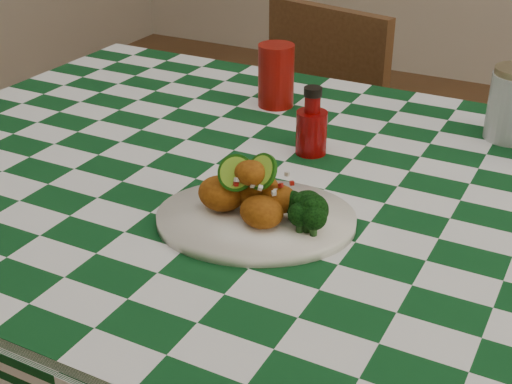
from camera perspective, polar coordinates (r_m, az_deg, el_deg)
The scene contains 7 objects.
dining_table at distance 1.39m, azimuth 4.74°, elevation -14.32°, with size 1.66×1.06×0.79m, color #0C3E18, non-canonical shape.
plate at distance 1.05m, azimuth 0.00°, elevation -2.22°, with size 0.30×0.23×0.02m, color white, non-canonical shape.
fried_chicken_pile at distance 1.03m, azimuth -0.19°, elevation 0.34°, with size 0.13×0.10×0.09m, color #964F0E, non-canonical shape.
broccoli_side at distance 1.02m, azimuth 3.98°, elevation -1.16°, with size 0.07×0.07×0.05m, color black, non-canonical shape.
red_tumbler at distance 1.48m, azimuth 1.62°, elevation 9.29°, with size 0.07×0.07×0.13m, color maroon.
ketchup_bottle at distance 1.26m, azimuth 4.49°, elevation 5.70°, with size 0.06×0.06×0.12m, color #6F0505, non-canonical shape.
wooden_chair_left at distance 2.01m, azimuth 2.25°, elevation 1.57°, with size 0.40×0.41×0.87m, color #472814, non-canonical shape.
Camera 1 is at (0.38, -0.96, 1.32)m, focal length 50.00 mm.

